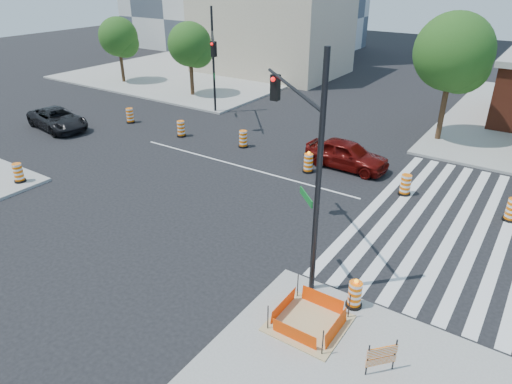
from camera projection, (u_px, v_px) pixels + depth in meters
ground at (241, 166)px, 25.17m from camera, size 120.00×120.00×0.00m
sidewalk_nw at (202, 71)px, 47.50m from camera, size 22.00×22.00×0.15m
crosswalk_east at (447, 222)px, 19.69m from camera, size 6.75×13.50×0.01m
lane_centerline at (241, 166)px, 25.17m from camera, size 14.00×0.12×0.01m
excavation_pit at (309, 322)px, 13.89m from camera, size 2.20×2.20×0.90m
beige_midrise at (271, 21)px, 45.27m from camera, size 14.00×10.00×10.00m
red_coupe at (347, 154)px, 24.69m from camera, size 4.62×1.98×1.55m
dark_suv at (57, 119)px, 30.65m from camera, size 5.31×3.04×1.39m
signal_pole_se at (302, 141)px, 14.82m from camera, size 4.47×4.17×7.91m
signal_pole_nw at (213, 55)px, 30.98m from camera, size 3.65×4.34×7.33m
pit_drum at (355, 295)px, 14.46m from camera, size 0.53×0.53×1.05m
sw_corner_drum at (18, 173)px, 22.86m from camera, size 0.57×0.57×0.97m
barricade at (381, 356)px, 12.02m from camera, size 0.62×0.69×1.04m
tree_north_a at (119, 39)px, 41.24m from camera, size 3.48×3.48×5.92m
tree_north_b at (191, 47)px, 36.92m from camera, size 3.56×3.54×6.01m
tree_north_c at (454, 57)px, 26.58m from camera, size 4.54×4.54×7.73m
median_drum_0 at (130, 116)px, 31.97m from camera, size 0.60×0.60×1.02m
median_drum_1 at (181, 129)px, 29.39m from camera, size 0.60×0.60×1.02m
median_drum_2 at (243, 139)px, 27.67m from camera, size 0.60×0.60×1.02m
median_drum_3 at (308, 163)px, 24.30m from camera, size 0.60×0.60×1.18m
median_drum_4 at (405, 185)px, 21.89m from camera, size 0.60×0.60×1.02m
median_drum_5 at (512, 211)px, 19.65m from camera, size 0.60×0.60×1.02m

